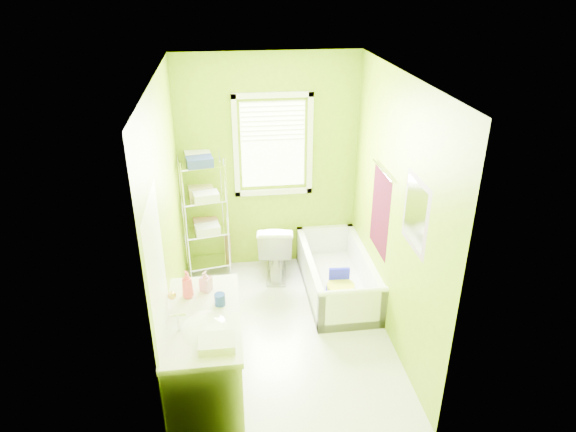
{
  "coord_description": "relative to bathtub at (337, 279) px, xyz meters",
  "views": [
    {
      "loc": [
        -0.51,
        -4.22,
        3.4
      ],
      "look_at": [
        0.07,
        0.25,
        1.21
      ],
      "focal_mm": 32.0,
      "sensor_mm": 36.0,
      "label": 1
    }
  ],
  "objects": [
    {
      "name": "toilet",
      "position": [
        -0.66,
        0.45,
        0.21
      ],
      "size": [
        0.49,
        0.76,
        0.73
      ],
      "primitive_type": "imported",
      "rotation": [
        0.0,
        0.0,
        3.02
      ],
      "color": "white",
      "rests_on": "ground"
    },
    {
      "name": "window",
      "position": [
        -0.64,
        0.76,
        1.46
      ],
      "size": [
        0.92,
        0.05,
        1.22
      ],
      "color": "white",
      "rests_on": "ground"
    },
    {
      "name": "wire_shelf_unit",
      "position": [
        -1.46,
        0.62,
        0.77
      ],
      "size": [
        0.55,
        0.46,
        1.53
      ],
      "color": "silver",
      "rests_on": "ground"
    },
    {
      "name": "ground",
      "position": [
        -0.69,
        -0.67,
        -0.16
      ],
      "size": [
        2.9,
        2.9,
        0.0
      ],
      "primitive_type": "plane",
      "color": "silver",
      "rests_on": "ground"
    },
    {
      "name": "door",
      "position": [
        -1.73,
        -1.66,
        0.84
      ],
      "size": [
        0.09,
        0.8,
        2.0
      ],
      "color": "white",
      "rests_on": "ground"
    },
    {
      "name": "right_wall_decor",
      "position": [
        0.34,
        -0.69,
        1.16
      ],
      "size": [
        0.04,
        1.48,
        1.17
      ],
      "color": "#3C0616",
      "rests_on": "ground"
    },
    {
      "name": "room_envelope",
      "position": [
        -0.69,
        -0.67,
        1.39
      ],
      "size": [
        2.14,
        2.94,
        2.62
      ],
      "color": "#719707",
      "rests_on": "ground"
    },
    {
      "name": "bathtub",
      "position": [
        0.0,
        0.0,
        0.0
      ],
      "size": [
        0.71,
        1.53,
        0.49
      ],
      "color": "white",
      "rests_on": "ground"
    },
    {
      "name": "vanity",
      "position": [
        -1.45,
        -1.5,
        0.31
      ],
      "size": [
        0.61,
        1.18,
        1.14
      ],
      "color": "silver",
      "rests_on": "ground"
    }
  ]
}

